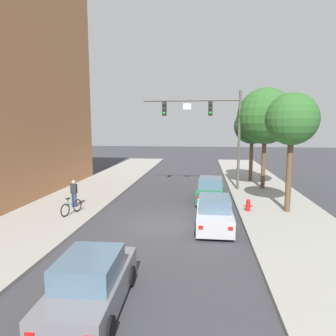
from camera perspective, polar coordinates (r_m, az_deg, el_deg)
The scene contains 13 objects.
ground_plane at distance 16.10m, azimuth -0.63°, elevation -10.40°, with size 120.00×120.00×0.00m, color #38383D.
sidewalk_left at distance 18.06m, azimuth -21.81°, elevation -8.70°, with size 5.00×60.00×0.15m, color #99968E.
sidewalk_right at distance 16.60m, azimuth 22.61°, elevation -10.19°, with size 5.00×60.00×0.15m, color #99968E.
traffic_signal_mast at distance 23.94m, azimuth 7.97°, elevation 8.58°, with size 7.45×0.38×7.50m.
car_lead_green at distance 20.98m, azimuth 7.89°, elevation -4.12°, with size 2.02×4.33×1.60m.
car_following_silver at distance 15.60m, azimuth 8.54°, elevation -8.32°, with size 1.84×4.24×1.60m.
car_third_grey at distance 9.26m, azimuth -14.00°, elevation -20.21°, with size 1.95×4.29×1.60m.
pedestrian_sidewalk_left_walker at distance 19.49m, azimuth -17.03°, elevation -4.29°, with size 0.36×0.22×1.64m.
bicycle_leaning at distance 18.08m, azimuth -17.46°, elevation -6.95°, with size 0.50×1.73×0.98m.
fire_hydrant at distance 18.44m, azimuth 14.64°, elevation -6.66°, with size 0.48×0.24×0.72m.
street_tree_nearest at distance 18.56m, azimuth 21.96°, elevation 8.24°, with size 2.90×2.90×6.71m.
street_tree_second at distance 24.92m, azimuth 17.61°, elevation 9.12°, with size 4.28×4.28×7.77m.
street_tree_third at distance 28.37m, azimuth 15.34°, elevation 7.47°, with size 3.19×3.19×6.47m.
Camera 1 is at (1.95, -15.17, 5.04)m, focal length 32.91 mm.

